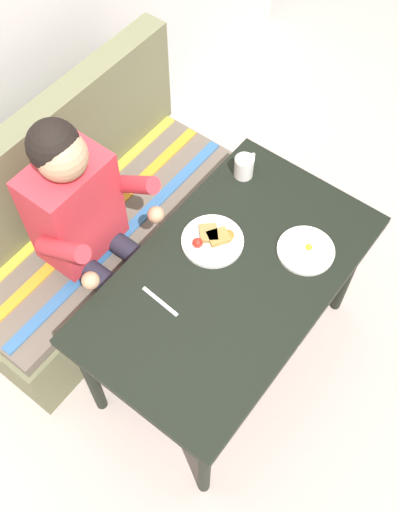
# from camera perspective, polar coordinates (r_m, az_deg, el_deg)

# --- Properties ---
(ground_plane) EXTENTS (8.00, 8.00, 0.00)m
(ground_plane) POSITION_cam_1_polar(r_m,az_deg,el_deg) (2.89, 2.39, -9.14)
(ground_plane) COLOR #B19F98
(table) EXTENTS (1.20, 0.70, 0.73)m
(table) POSITION_cam_1_polar(r_m,az_deg,el_deg) (2.30, 2.96, -2.88)
(table) COLOR black
(table) RESTS_ON ground
(couch) EXTENTS (1.44, 0.56, 1.00)m
(couch) POSITION_cam_1_polar(r_m,az_deg,el_deg) (2.86, -9.83, 2.23)
(couch) COLOR #666648
(couch) RESTS_ON ground
(person) EXTENTS (0.45, 0.61, 1.21)m
(person) POSITION_cam_1_polar(r_m,az_deg,el_deg) (2.39, -10.54, 3.36)
(person) COLOR #C9303A
(person) RESTS_ON ground
(plate_breakfast) EXTENTS (0.24, 0.24, 0.05)m
(plate_breakfast) POSITION_cam_1_polar(r_m,az_deg,el_deg) (2.30, 1.31, 1.55)
(plate_breakfast) COLOR white
(plate_breakfast) RESTS_ON table
(plate_eggs) EXTENTS (0.22, 0.22, 0.04)m
(plate_eggs) POSITION_cam_1_polar(r_m,az_deg,el_deg) (2.31, 10.14, 0.55)
(plate_eggs) COLOR white
(plate_eggs) RESTS_ON table
(coffee_mug) EXTENTS (0.12, 0.08, 0.10)m
(coffee_mug) POSITION_cam_1_polar(r_m,az_deg,el_deg) (2.48, 4.33, 8.53)
(coffee_mug) COLOR white
(coffee_mug) RESTS_ON table
(fork) EXTENTS (0.03, 0.17, 0.00)m
(fork) POSITION_cam_1_polar(r_m,az_deg,el_deg) (2.18, -3.72, -4.34)
(fork) COLOR silver
(fork) RESTS_ON table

